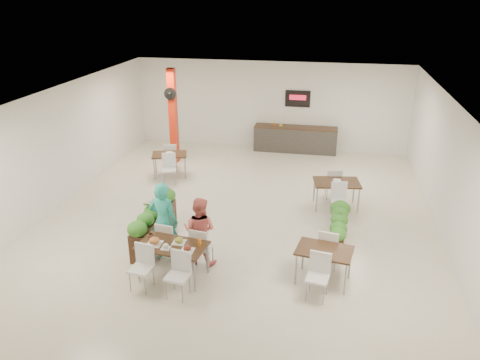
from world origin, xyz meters
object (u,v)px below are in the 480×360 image
(diner_man, at_px, (164,221))
(side_table_c, at_px, (324,255))
(planter_right, at_px, (339,227))
(side_table_b, at_px, (337,186))
(service_counter, at_px, (295,139))
(planter_left, at_px, (154,222))
(main_table, at_px, (172,250))
(side_table_a, at_px, (170,158))
(diner_woman, at_px, (200,231))
(red_column, at_px, (173,115))

(diner_man, xyz_separation_m, side_table_c, (3.47, -0.25, -0.30))
(planter_right, height_order, side_table_b, side_table_b)
(service_counter, bearing_deg, diner_man, -105.45)
(planter_left, distance_m, side_table_c, 4.05)
(main_table, bearing_deg, side_table_c, 7.51)
(main_table, bearing_deg, service_counter, 78.13)
(main_table, height_order, side_table_b, same)
(diner_man, xyz_separation_m, planter_left, (-0.49, 0.62, -0.38))
(side_table_a, height_order, side_table_c, same)
(service_counter, distance_m, diner_man, 8.27)
(planter_right, height_order, side_table_c, side_table_c)
(service_counter, xyz_separation_m, side_table_a, (-3.71, -3.23, 0.13))
(diner_man, bearing_deg, diner_woman, -172.02)
(diner_man, distance_m, side_table_a, 4.97)
(diner_man, height_order, side_table_c, diner_man)
(red_column, relative_size, side_table_a, 1.91)
(planter_left, bearing_deg, diner_woman, -25.81)
(planter_right, xyz_separation_m, side_table_b, (-0.07, 2.11, 0.15))
(service_counter, distance_m, side_table_b, 4.80)
(side_table_a, distance_m, side_table_c, 7.04)
(planter_right, relative_size, side_table_a, 1.04)
(planter_left, bearing_deg, red_column, 103.50)
(diner_woman, relative_size, side_table_a, 0.92)
(side_table_b, bearing_deg, diner_man, -145.86)
(side_table_a, bearing_deg, red_column, 85.30)
(planter_left, relative_size, side_table_b, 1.30)
(service_counter, bearing_deg, side_table_b, -71.81)
(service_counter, distance_m, side_table_a, 4.92)
(main_table, distance_m, diner_woman, 0.78)
(diner_woman, xyz_separation_m, side_table_c, (2.67, -0.25, -0.15))
(planter_right, xyz_separation_m, side_table_c, (-0.30, -1.55, 0.14))
(diner_woman, xyz_separation_m, planter_right, (2.96, 1.30, -0.29))
(main_table, bearing_deg, diner_woman, 57.87)
(main_table, xyz_separation_m, side_table_c, (3.08, 0.41, -0.02))
(service_counter, bearing_deg, planter_right, -76.77)
(service_counter, xyz_separation_m, diner_woman, (-1.40, -7.96, 0.28))
(service_counter, relative_size, planter_left, 1.39)
(side_table_c, bearing_deg, planter_right, 88.48)
(main_table, xyz_separation_m, diner_man, (-0.39, 0.65, 0.28))
(planter_right, xyz_separation_m, side_table_a, (-5.28, 3.43, 0.14))
(planter_right, bearing_deg, diner_woman, -156.33)
(diner_woman, height_order, side_table_a, diner_woman)
(service_counter, height_order, planter_left, service_counter)
(main_table, xyz_separation_m, side_table_a, (-1.90, 5.38, -0.02))
(planter_left, xyz_separation_m, planter_right, (4.25, 0.68, -0.05))
(diner_woman, xyz_separation_m, side_table_b, (2.90, 3.40, -0.14))
(red_column, xyz_separation_m, planter_left, (1.31, -5.47, -1.11))
(red_column, height_order, main_table, red_column)
(side_table_b, bearing_deg, planter_right, -96.65)
(main_table, distance_m, planter_left, 1.55)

